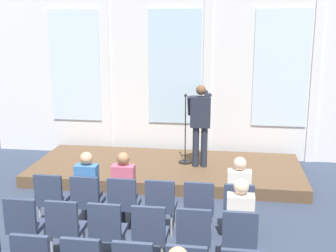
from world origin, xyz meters
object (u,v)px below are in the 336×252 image
at_px(chair_r0_c0, 51,196).
at_px(chair_r0_c3, 161,202).
at_px(chair_r0_c1, 87,198).
at_px(chair_r1_c1, 65,225).
at_px(speaker, 200,120).
at_px(chair_r0_c5, 238,207).
at_px(chair_r0_c2, 124,200).
at_px(chair_r1_c4, 194,234).
at_px(audience_r0_c5, 239,193).
at_px(audience_r0_c2, 124,187).
at_px(chair_r1_c3, 150,231).
at_px(chair_r0_c4, 199,205).
at_px(mic_stand, 185,148).
at_px(chair_r1_c0, 24,223).
at_px(chair_r1_c5, 239,237).
at_px(audience_r1_c5, 240,220).
at_px(chair_r1_c2, 107,228).
at_px(audience_r0_c1, 88,185).

distance_m(chair_r0_c0, chair_r0_c3, 1.82).
height_order(chair_r0_c1, chair_r1_c1, same).
height_order(speaker, chair_r0_c0, speaker).
xyz_separation_m(chair_r0_c0, chair_r0_c5, (3.03, 0.00, 0.00)).
distance_m(chair_r0_c2, chair_r1_c4, 1.56).
bearing_deg(chair_r0_c0, audience_r0_c5, 1.53).
relative_size(chair_r0_c2, audience_r0_c2, 0.71).
xyz_separation_m(audience_r0_c2, chair_r1_c3, (0.61, -1.06, -0.20)).
bearing_deg(chair_r0_c4, speaker, 93.78).
distance_m(speaker, chair_r0_c1, 3.26).
relative_size(chair_r0_c0, chair_r0_c3, 1.00).
xyz_separation_m(mic_stand, audience_r0_c5, (1.12, -2.82, 0.15)).
relative_size(chair_r1_c0, chair_r1_c3, 1.00).
bearing_deg(chair_r0_c2, chair_r1_c3, -58.13).
bearing_deg(chair_r1_c1, chair_r0_c0, 121.87).
distance_m(audience_r0_c2, chair_r1_c4, 1.62).
bearing_deg(chair_r0_c3, mic_stand, 88.23).
distance_m(chair_r1_c5, audience_r1_c5, 0.22).
xyz_separation_m(chair_r0_c4, chair_r1_c2, (-1.21, -0.98, 0.00)).
xyz_separation_m(chair_r0_c5, audience_r1_c5, (-0.00, -0.89, 0.20)).
distance_m(chair_r0_c2, audience_r0_c2, 0.22).
xyz_separation_m(chair_r0_c3, chair_r1_c4, (0.61, -0.98, 0.00)).
xyz_separation_m(chair_r0_c0, audience_r0_c5, (3.03, 0.08, 0.20)).
bearing_deg(chair_r0_c5, chair_r1_c3, -141.19).
distance_m(chair_r0_c1, chair_r1_c1, 0.98).
height_order(chair_r0_c0, chair_r0_c5, same).
height_order(chair_r0_c1, chair_r0_c2, same).
bearing_deg(chair_r1_c0, audience_r0_c1, 60.17).
distance_m(chair_r1_c0, chair_r1_c5, 3.03).
bearing_deg(chair_r1_c2, chair_r1_c3, 0.00).
distance_m(chair_r0_c0, chair_r0_c1, 0.61).
bearing_deg(audience_r0_c2, chair_r1_c0, -138.94).
relative_size(chair_r0_c1, chair_r1_c0, 1.00).
xyz_separation_m(chair_r0_c0, chair_r1_c1, (0.61, -0.98, 0.00)).
height_order(chair_r0_c1, chair_r0_c3, same).
height_order(speaker, chair_r0_c2, speaker).
distance_m(speaker, audience_r1_c5, 3.73).
distance_m(audience_r0_c2, audience_r0_c5, 1.82).
distance_m(chair_r0_c3, chair_r1_c5, 1.56).
xyz_separation_m(chair_r0_c1, chair_r0_c5, (2.42, 0.00, 0.00)).
distance_m(audience_r0_c5, chair_r1_c1, 2.65).
bearing_deg(mic_stand, chair_r0_c2, -103.47).
bearing_deg(chair_r0_c4, chair_r1_c0, -158.09).
distance_m(speaker, chair_r0_c2, 3.00).
bearing_deg(audience_r0_c5, chair_r1_c4, -119.85).
relative_size(chair_r0_c0, audience_r0_c5, 0.71).
bearing_deg(chair_r1_c1, chair_r0_c4, 28.20).
height_order(audience_r0_c5, chair_r1_c5, audience_r0_c5).
relative_size(speaker, chair_r1_c4, 1.89).
distance_m(chair_r0_c2, chair_r1_c0, 1.56).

